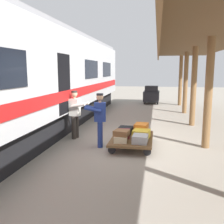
{
  "coord_description": "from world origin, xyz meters",
  "views": [
    {
      "loc": [
        -0.81,
        8.18,
        2.42
      ],
      "look_at": [
        0.54,
        0.6,
        1.15
      ],
      "focal_mm": 40.89,
      "sensor_mm": 36.0,
      "label": 1
    }
  ],
  "objects_px": {
    "suitcase_black_hardshell": "(125,130)",
    "porter_in_overalls": "(99,118)",
    "train_car": "(23,81)",
    "baggage_tug": "(151,95)",
    "suitcase_yellow_case": "(141,134)",
    "suitcase_burgundy_valise": "(123,134)",
    "suitcase_tan_vintage": "(142,131)",
    "suitcase_brown_leather": "(122,133)",
    "suitcase_orange_carryall": "(141,126)",
    "suitcase_gray_aluminum": "(140,139)",
    "luggage_cart": "(132,139)",
    "porter_by_door": "(75,113)",
    "suitcase_cream_canvas": "(121,139)"
  },
  "relations": [
    {
      "from": "suitcase_black_hardshell",
      "to": "suitcase_burgundy_valise",
      "type": "bearing_deg",
      "value": 90.0
    },
    {
      "from": "porter_by_door",
      "to": "suitcase_cream_canvas",
      "type": "bearing_deg",
      "value": 146.34
    },
    {
      "from": "suitcase_black_hardshell",
      "to": "suitcase_tan_vintage",
      "type": "bearing_deg",
      "value": 180.0
    },
    {
      "from": "suitcase_tan_vintage",
      "to": "suitcase_orange_carryall",
      "type": "distance_m",
      "value": 0.18
    },
    {
      "from": "baggage_tug",
      "to": "suitcase_yellow_case",
      "type": "bearing_deg",
      "value": 89.78
    },
    {
      "from": "porter_in_overalls",
      "to": "train_car",
      "type": "bearing_deg",
      "value": -9.83
    },
    {
      "from": "luggage_cart",
      "to": "suitcase_orange_carryall",
      "type": "relative_size",
      "value": 3.66
    },
    {
      "from": "suitcase_black_hardshell",
      "to": "baggage_tug",
      "type": "xyz_separation_m",
      "value": [
        -0.62,
        -10.32,
        0.23
      ]
    },
    {
      "from": "luggage_cart",
      "to": "suitcase_black_hardshell",
      "type": "bearing_deg",
      "value": -62.59
    },
    {
      "from": "suitcase_yellow_case",
      "to": "porter_by_door",
      "type": "distance_m",
      "value": 2.51
    },
    {
      "from": "suitcase_tan_vintage",
      "to": "suitcase_orange_carryall",
      "type": "xyz_separation_m",
      "value": [
        0.04,
        0.01,
        0.17
      ]
    },
    {
      "from": "luggage_cart",
      "to": "suitcase_brown_leather",
      "type": "distance_m",
      "value": 0.7
    },
    {
      "from": "suitcase_tan_vintage",
      "to": "suitcase_brown_leather",
      "type": "distance_m",
      "value": 1.26
    },
    {
      "from": "suitcase_orange_carryall",
      "to": "baggage_tug",
      "type": "height_order",
      "value": "baggage_tug"
    },
    {
      "from": "suitcase_cream_canvas",
      "to": "suitcase_tan_vintage",
      "type": "relative_size",
      "value": 1.01
    },
    {
      "from": "suitcase_black_hardshell",
      "to": "suitcase_orange_carryall",
      "type": "distance_m",
      "value": 0.56
    },
    {
      "from": "suitcase_black_hardshell",
      "to": "suitcase_burgundy_valise",
      "type": "xyz_separation_m",
      "value": [
        0.0,
        0.56,
        0.01
      ]
    },
    {
      "from": "suitcase_burgundy_valise",
      "to": "porter_by_door",
      "type": "bearing_deg",
      "value": -19.61
    },
    {
      "from": "suitcase_orange_carryall",
      "to": "luggage_cart",
      "type": "bearing_deg",
      "value": 65.59
    },
    {
      "from": "train_car",
      "to": "porter_by_door",
      "type": "relative_size",
      "value": 12.27
    },
    {
      "from": "suitcase_gray_aluminum",
      "to": "suitcase_cream_canvas",
      "type": "distance_m",
      "value": 0.58
    },
    {
      "from": "train_car",
      "to": "porter_in_overalls",
      "type": "height_order",
      "value": "train_car"
    },
    {
      "from": "suitcase_brown_leather",
      "to": "suitcase_yellow_case",
      "type": "bearing_deg",
      "value": -134.38
    },
    {
      "from": "suitcase_tan_vintage",
      "to": "suitcase_gray_aluminum",
      "type": "bearing_deg",
      "value": 90.0
    },
    {
      "from": "suitcase_brown_leather",
      "to": "baggage_tug",
      "type": "distance_m",
      "value": 11.46
    },
    {
      "from": "suitcase_yellow_case",
      "to": "suitcase_burgundy_valise",
      "type": "xyz_separation_m",
      "value": [
        0.58,
        0.0,
        -0.01
      ]
    },
    {
      "from": "suitcase_gray_aluminum",
      "to": "porter_in_overalls",
      "type": "xyz_separation_m",
      "value": [
        1.31,
        -0.38,
        0.51
      ]
    },
    {
      "from": "suitcase_brown_leather",
      "to": "baggage_tug",
      "type": "bearing_deg",
      "value": -92.98
    },
    {
      "from": "suitcase_gray_aluminum",
      "to": "suitcase_burgundy_valise",
      "type": "height_order",
      "value": "suitcase_gray_aluminum"
    },
    {
      "from": "suitcase_black_hardshell",
      "to": "luggage_cart",
      "type": "bearing_deg",
      "value": 117.41
    },
    {
      "from": "luggage_cart",
      "to": "suitcase_burgundy_valise",
      "type": "bearing_deg",
      "value": -0.0
    },
    {
      "from": "luggage_cart",
      "to": "suitcase_yellow_case",
      "type": "distance_m",
      "value": 0.34
    },
    {
      "from": "suitcase_yellow_case",
      "to": "suitcase_orange_carryall",
      "type": "distance_m",
      "value": 0.57
    },
    {
      "from": "train_car",
      "to": "porter_in_overalls",
      "type": "xyz_separation_m",
      "value": [
        -2.8,
        0.49,
        -1.14
      ]
    },
    {
      "from": "suitcase_orange_carryall",
      "to": "porter_by_door",
      "type": "xyz_separation_m",
      "value": [
        2.34,
        -0.09,
        0.36
      ]
    },
    {
      "from": "suitcase_orange_carryall",
      "to": "suitcase_gray_aluminum",
      "type": "bearing_deg",
      "value": 92.04
    },
    {
      "from": "suitcase_tan_vintage",
      "to": "suitcase_brown_leather",
      "type": "xyz_separation_m",
      "value": [
        0.55,
        1.12,
        0.18
      ]
    },
    {
      "from": "porter_by_door",
      "to": "suitcase_yellow_case",
      "type": "bearing_deg",
      "value": 164.91
    },
    {
      "from": "baggage_tug",
      "to": "suitcase_black_hardshell",
      "type": "bearing_deg",
      "value": 86.57
    },
    {
      "from": "train_car",
      "to": "suitcase_tan_vintage",
      "type": "height_order",
      "value": "train_car"
    },
    {
      "from": "suitcase_yellow_case",
      "to": "suitcase_black_hardshell",
      "type": "height_order",
      "value": "suitcase_yellow_case"
    },
    {
      "from": "train_car",
      "to": "suitcase_cream_canvas",
      "type": "xyz_separation_m",
      "value": [
        -3.54,
        0.86,
        -1.67
      ]
    },
    {
      "from": "luggage_cart",
      "to": "suitcase_orange_carryall",
      "type": "distance_m",
      "value": 0.68
    },
    {
      "from": "suitcase_yellow_case",
      "to": "train_car",
      "type": "bearing_deg",
      "value": -4.23
    },
    {
      "from": "suitcase_gray_aluminum",
      "to": "suitcase_tan_vintage",
      "type": "height_order",
      "value": "suitcase_gray_aluminum"
    },
    {
      "from": "porter_in_overalls",
      "to": "suitcase_yellow_case",
      "type": "bearing_deg",
      "value": -172.18
    },
    {
      "from": "train_car",
      "to": "suitcase_yellow_case",
      "type": "bearing_deg",
      "value": 175.77
    },
    {
      "from": "suitcase_yellow_case",
      "to": "suitcase_cream_canvas",
      "type": "bearing_deg",
      "value": 43.95
    },
    {
      "from": "suitcase_black_hardshell",
      "to": "porter_in_overalls",
      "type": "height_order",
      "value": "porter_in_overalls"
    },
    {
      "from": "train_car",
      "to": "porter_in_overalls",
      "type": "relative_size",
      "value": 12.27
    }
  ]
}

